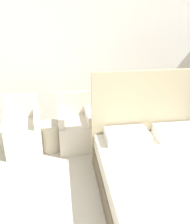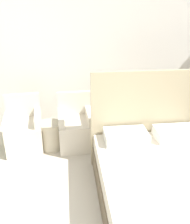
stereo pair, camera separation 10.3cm
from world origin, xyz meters
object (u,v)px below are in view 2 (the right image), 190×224
bed (167,183)px  armchair_near_window_right (76,130)px  side_table (51,136)px  armchair_near_window_left (24,132)px

bed → armchair_near_window_right: size_ratio=2.33×
bed → armchair_near_window_right: (-1.03, 1.54, -0.02)m
armchair_near_window_right → side_table: armchair_near_window_right is taller
bed → armchair_near_window_right: 1.86m
armchair_near_window_right → bed: bearing=-57.9°
bed → armchair_near_window_left: 2.45m
bed → side_table: (-1.47, 1.49, -0.08)m
armchair_near_window_right → side_table: size_ratio=1.89×
bed → armchair_near_window_right: bearing=123.9°
armchair_near_window_left → side_table: armchair_near_window_left is taller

